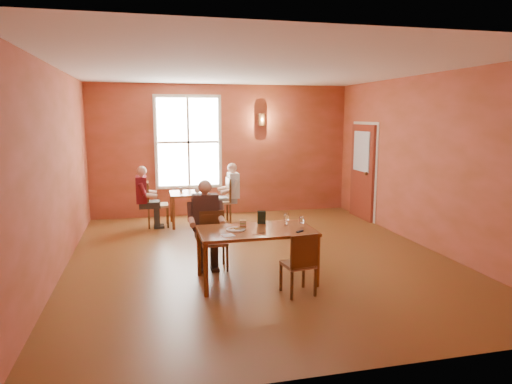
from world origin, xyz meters
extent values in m
cube|color=brown|center=(0.00, 0.00, 0.00)|extent=(6.00, 7.00, 0.01)
cube|color=brown|center=(0.00, 3.50, 1.50)|extent=(6.00, 0.04, 3.00)
cube|color=brown|center=(0.00, -3.50, 1.50)|extent=(6.00, 0.04, 3.00)
cube|color=brown|center=(-3.00, 0.00, 1.50)|extent=(0.04, 7.00, 3.00)
cube|color=brown|center=(3.00, 0.00, 1.50)|extent=(0.04, 7.00, 3.00)
cube|color=white|center=(0.00, 0.00, 3.00)|extent=(6.00, 7.00, 0.04)
cube|color=white|center=(-0.80, 3.45, 1.70)|extent=(1.36, 0.10, 1.96)
cube|color=maroon|center=(2.94, 2.30, 1.05)|extent=(0.12, 1.04, 2.10)
cylinder|color=brown|center=(0.90, 3.40, 2.20)|extent=(0.16, 0.16, 0.28)
cylinder|color=silver|center=(-0.58, -1.03, 0.76)|extent=(0.27, 0.27, 0.03)
cube|color=tan|center=(-0.47, -0.99, 0.80)|extent=(0.10, 0.10, 0.11)
cube|color=black|center=(-0.15, -0.76, 0.84)|extent=(0.13, 0.08, 0.19)
cube|color=silver|center=(-0.32, -1.29, 0.74)|extent=(0.18, 0.07, 0.00)
cube|color=white|center=(-0.73, -1.28, 0.74)|extent=(0.18, 0.18, 0.01)
cube|color=black|center=(0.24, -1.32, 0.75)|extent=(0.12, 0.10, 0.02)
imported|color=silver|center=(-0.72, 2.48, 0.74)|extent=(0.16, 0.16, 0.09)
imported|color=white|center=(-1.04, 2.70, 0.74)|extent=(0.12, 0.12, 0.09)
camera|label=1|loc=(-1.72, -6.99, 2.28)|focal=32.00mm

